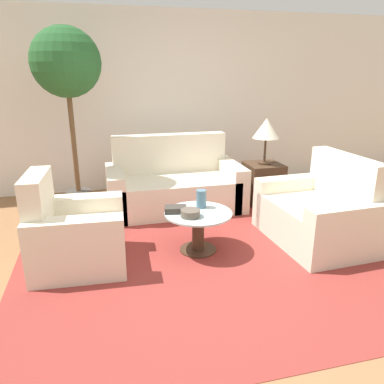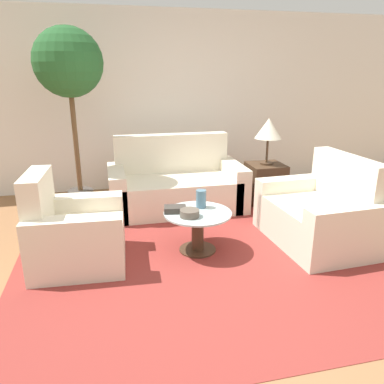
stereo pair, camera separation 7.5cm
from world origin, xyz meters
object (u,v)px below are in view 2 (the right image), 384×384
sofa_main (176,186)px  potted_plant (69,72)px  book_stack (175,209)px  loveseat (322,216)px  armchair (72,235)px  bowl (190,213)px  coffee_table (198,226)px  vase (201,199)px  table_lamp (268,129)px

sofa_main → potted_plant: potted_plant is taller
book_stack → loveseat: bearing=4.3°
armchair → potted_plant: bearing=2.8°
armchair → bowl: armchair is taller
coffee_table → bowl: 0.23m
coffee_table → loveseat: bearing=-3.1°
vase → table_lamp: bearing=42.4°
bowl → vase: bearing=52.5°
sofa_main → coffee_table: 1.33m
potted_plant → vase: potted_plant is taller
potted_plant → bowl: (1.09, -1.49, -1.29)m
armchair → loveseat: loveseat is taller
sofa_main → coffee_table: size_ratio=2.56×
armchair → coffee_table: size_ratio=1.33×
armchair → vase: armchair is taller
table_lamp → vase: size_ratio=3.31×
armchair → table_lamp: 2.84m
loveseat → table_lamp: size_ratio=2.04×
sofa_main → loveseat: (1.31, -1.40, -0.00)m
loveseat → vase: loveseat is taller
vase → book_stack: (-0.28, -0.06, -0.06)m
table_lamp → loveseat: bearing=-86.4°
bowl → table_lamp: bearing=43.9°
sofa_main → bowl: (-0.13, -1.43, 0.16)m
potted_plant → vase: 2.17m
sofa_main → coffee_table: bearing=-91.2°
armchair → loveseat: size_ratio=0.72×
sofa_main → table_lamp: 1.43m
sofa_main → armchair: sofa_main is taller
table_lamp → vase: (-1.19, -1.09, -0.50)m
book_stack → armchair: bearing=-168.0°
vase → armchair: bearing=-174.9°
vase → book_stack: 0.30m
armchair → loveseat: bearing=-88.5°
coffee_table → table_lamp: (1.26, 1.22, 0.74)m
sofa_main → vase: (0.04, -1.21, 0.22)m
sofa_main → potted_plant: bearing=177.1°
bowl → armchair: bearing=174.5°
armchair → bowl: 1.12m
armchair → bowl: bearing=-92.1°
sofa_main → loveseat: bearing=-47.0°
table_lamp → book_stack: bearing=-141.9°
bowl → book_stack: 0.19m
armchair → table_lamp: size_ratio=1.47×
loveseat → bowl: size_ratio=6.62×
table_lamp → vase: bearing=-137.6°
sofa_main → vase: bearing=-88.2°
coffee_table → book_stack: 0.29m
armchair → coffee_table: 1.21m
coffee_table → table_lamp: table_lamp is taller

